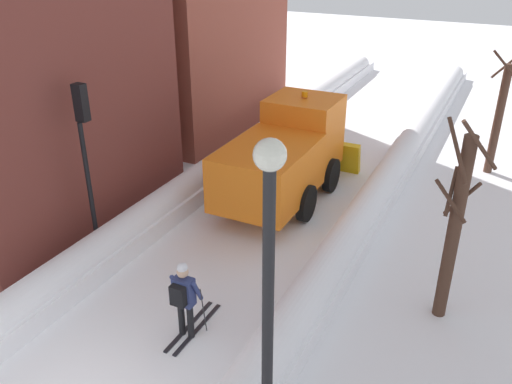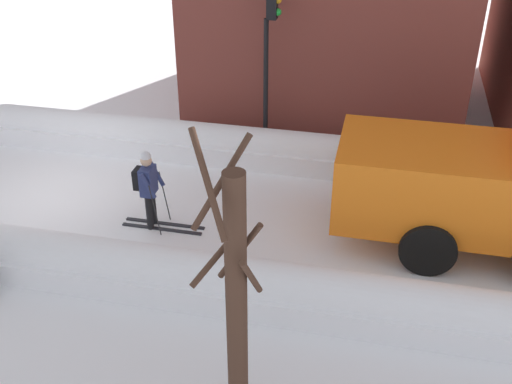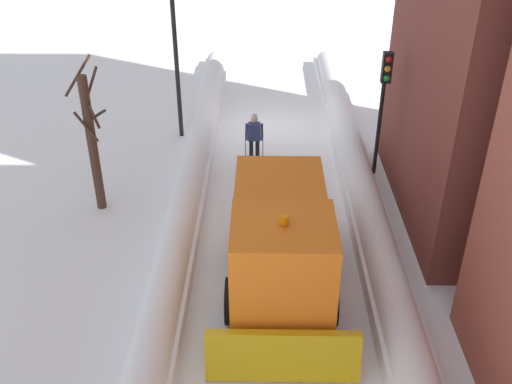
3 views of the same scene
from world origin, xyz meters
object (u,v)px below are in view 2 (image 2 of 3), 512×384
at_px(plow_truck, 492,185).
at_px(traffic_light_pole, 270,38).
at_px(bare_tree_near, 236,307).
at_px(skier, 148,186).

relative_size(plow_truck, traffic_light_pole, 1.33).
xyz_separation_m(plow_truck, bare_tree_near, (5.38, -3.81, 0.76)).
height_order(plow_truck, skier, plow_truck).
distance_m(plow_truck, traffic_light_pole, 6.20).
height_order(skier, bare_tree_near, bare_tree_near).
bearing_deg(skier, plow_truck, 96.19).
bearing_deg(bare_tree_near, skier, -146.29).
bearing_deg(plow_truck, traffic_light_pole, -121.56).
relative_size(skier, bare_tree_near, 0.39).
relative_size(skier, traffic_light_pole, 0.40).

